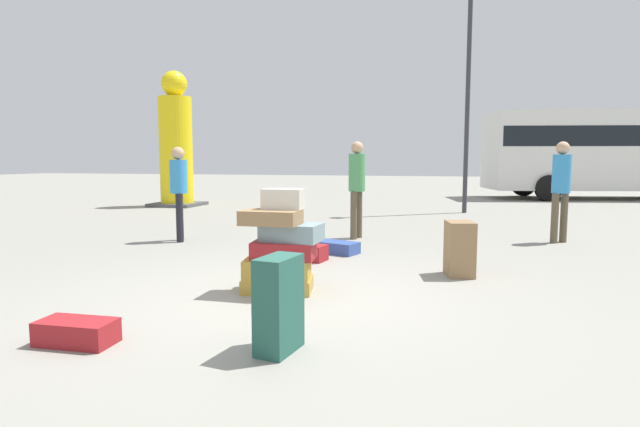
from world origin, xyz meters
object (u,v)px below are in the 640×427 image
(suitcase_maroon_upright_blue, at_px, (303,252))
(person_passerby_in_red, at_px, (179,185))
(suitcase_teal_behind_tower, at_px, (279,304))
(lamp_post, at_px, (470,36))
(suitcase_maroon_white_trunk, at_px, (77,332))
(yellow_dummy_statue, at_px, (176,147))
(suitcase_brown_left_side, at_px, (460,249))
(person_tourist_with_camera, at_px, (357,181))
(person_bearded_onlooker, at_px, (561,183))
(suitcase_tower, at_px, (281,249))
(suitcase_navy_right_side, at_px, (334,247))
(parked_bus, at_px, (625,148))

(suitcase_maroon_upright_blue, relative_size, person_passerby_in_red, 0.41)
(suitcase_teal_behind_tower, height_order, lamp_post, lamp_post)
(suitcase_maroon_upright_blue, xyz_separation_m, person_passerby_in_red, (-2.57, 1.07, 0.88))
(suitcase_maroon_white_trunk, bearing_deg, suitcase_maroon_upright_blue, 75.77)
(suitcase_maroon_white_trunk, height_order, yellow_dummy_statue, yellow_dummy_statue)
(suitcase_maroon_upright_blue, height_order, suitcase_brown_left_side, suitcase_brown_left_side)
(suitcase_brown_left_side, bearing_deg, yellow_dummy_statue, 125.49)
(suitcase_maroon_white_trunk, distance_m, person_passerby_in_red, 5.12)
(person_tourist_with_camera, bearing_deg, yellow_dummy_statue, -112.20)
(suitcase_brown_left_side, distance_m, person_bearded_onlooker, 3.56)
(suitcase_teal_behind_tower, bearing_deg, lamp_post, 91.05)
(suitcase_teal_behind_tower, distance_m, person_bearded_onlooker, 6.72)
(suitcase_tower, relative_size, suitcase_navy_right_side, 1.47)
(suitcase_maroon_upright_blue, distance_m, suitcase_navy_right_side, 0.72)
(suitcase_maroon_white_trunk, xyz_separation_m, suitcase_brown_left_side, (2.92, 3.17, 0.24))
(suitcase_maroon_white_trunk, relative_size, parked_bus, 0.06)
(person_tourist_with_camera, distance_m, person_passerby_in_red, 3.15)
(person_passerby_in_red, xyz_separation_m, parked_bus, (10.73, 12.84, 0.84))
(suitcase_maroon_white_trunk, distance_m, suitcase_navy_right_side, 4.42)
(suitcase_maroon_white_trunk, bearing_deg, parked_bus, 60.71)
(suitcase_teal_behind_tower, distance_m, person_tourist_with_camera, 5.60)
(suitcase_brown_left_side, distance_m, person_passerby_in_red, 5.01)
(suitcase_maroon_upright_blue, distance_m, suitcase_brown_left_side, 2.22)
(suitcase_navy_right_side, height_order, yellow_dummy_statue, yellow_dummy_statue)
(suitcase_teal_behind_tower, height_order, parked_bus, parked_bus)
(yellow_dummy_statue, bearing_deg, suitcase_maroon_white_trunk, -63.43)
(suitcase_maroon_upright_blue, relative_size, suitcase_brown_left_side, 1.00)
(person_bearded_onlooker, relative_size, yellow_dummy_statue, 0.42)
(suitcase_tower, bearing_deg, suitcase_navy_right_side, 88.99)
(suitcase_maroon_white_trunk, xyz_separation_m, suitcase_maroon_upright_blue, (0.77, 3.63, 0.02))
(suitcase_maroon_upright_blue, distance_m, yellow_dummy_statue, 9.66)
(suitcase_teal_behind_tower, xyz_separation_m, suitcase_navy_right_side, (-0.51, 4.03, -0.27))
(suitcase_maroon_upright_blue, height_order, suitcase_navy_right_side, suitcase_maroon_upright_blue)
(suitcase_brown_left_side, xyz_separation_m, person_passerby_in_red, (-4.73, 1.54, 0.65))
(person_bearded_onlooker, bearing_deg, suitcase_teal_behind_tower, 24.23)
(yellow_dummy_statue, bearing_deg, suitcase_brown_left_side, -42.62)
(suitcase_teal_behind_tower, distance_m, person_passerby_in_red, 5.63)
(suitcase_tower, relative_size, lamp_post, 0.15)
(suitcase_navy_right_side, bearing_deg, person_bearded_onlooker, 48.04)
(suitcase_maroon_upright_blue, bearing_deg, suitcase_brown_left_side, -1.18)
(suitcase_tower, bearing_deg, yellow_dummy_statue, 125.82)
(suitcase_teal_behind_tower, relative_size, lamp_post, 0.10)
(person_tourist_with_camera, distance_m, yellow_dummy_statue, 8.32)
(person_tourist_with_camera, bearing_deg, suitcase_teal_behind_tower, 19.84)
(person_tourist_with_camera, relative_size, lamp_post, 0.24)
(person_bearded_onlooker, relative_size, parked_bus, 0.17)
(suitcase_teal_behind_tower, relative_size, suitcase_navy_right_side, 0.95)
(parked_bus, bearing_deg, person_tourist_with_camera, -134.96)
(suitcase_maroon_white_trunk, xyz_separation_m, person_passerby_in_red, (-1.80, 4.71, 0.89))
(suitcase_navy_right_side, height_order, parked_bus, parked_bus)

